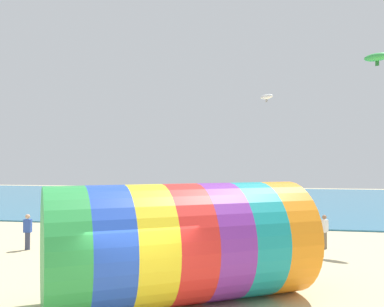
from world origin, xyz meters
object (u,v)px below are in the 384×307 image
Objects in this scene: kite_green_parafoil at (377,57)px; bystander_mid_beach at (28,232)px; giant_inflatable_tube at (180,243)px; kite_white_parafoil at (267,97)px; bystander_near_water at (324,232)px; kite_handler at (290,256)px.

kite_green_parafoil reaches higher than bystander_mid_beach.
bystander_mid_beach is at bearing 145.21° from giant_inflatable_tube.
kite_white_parafoil is 0.46× the size of bystander_near_water.
kite_green_parafoil reaches higher than giant_inflatable_tube.
kite_green_parafoil is 9.47m from bystander_near_water.
bystander_mid_beach is (-16.80, -4.88, -8.75)m from kite_green_parafoil.
kite_green_parafoil is 0.89× the size of bystander_near_water.
kite_white_parafoil is 0.44× the size of bystander_mid_beach.
giant_inflatable_tube is 11.26× the size of kite_white_parafoil.
kite_white_parafoil is 7.08m from bystander_near_water.
kite_white_parafoil is at bearing 101.52° from kite_handler.
bystander_near_water is (1.85, 5.88, -0.03)m from kite_handler.
bystander_mid_beach is (-13.90, -2.86, 0.04)m from bystander_near_water.
giant_inflatable_tube is 5.18× the size of bystander_near_water.
kite_green_parafoil is at bearing 53.77° from giant_inflatable_tube.
kite_green_parafoil is 0.86× the size of bystander_mid_beach.
kite_green_parafoil is (8.04, 10.97, 7.85)m from giant_inflatable_tube.
kite_white_parafoil reaches higher than bystander_mid_beach.
kite_handler reaches higher than bystander_near_water.
bystander_mid_beach reaches higher than kite_handler.
kite_handler is 6.16m from bystander_near_water.
kite_white_parafoil reaches higher than bystander_near_water.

